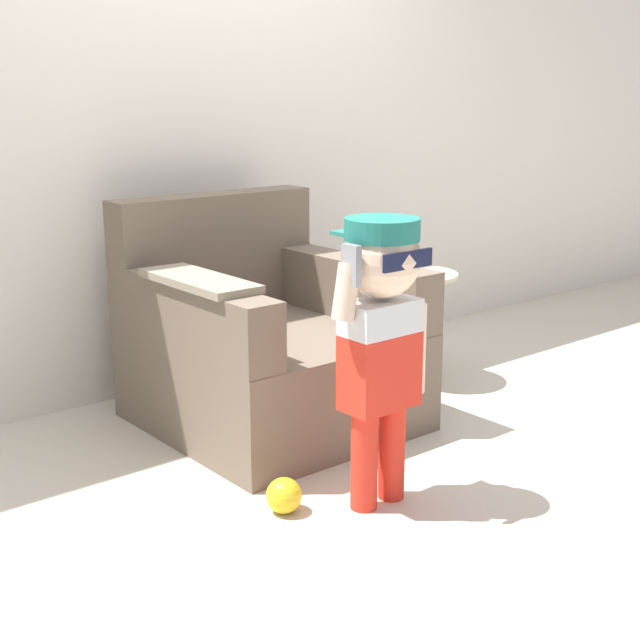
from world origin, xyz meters
name	(u,v)px	position (x,y,z in m)	size (l,w,h in m)	color
ground_plane	(301,414)	(0.00, 0.00, 0.00)	(10.00, 10.00, 0.00)	beige
wall_back	(201,107)	(0.00, 0.74, 1.30)	(10.00, 0.05, 2.60)	silver
armchair	(265,347)	(-0.15, 0.05, 0.32)	(0.98, 1.03, 0.94)	#6B5B4C
person_child	(381,318)	(-0.32, -0.84, 0.66)	(0.40, 0.30, 0.99)	red
side_table	(412,317)	(0.70, 0.03, 0.32)	(0.43, 0.43, 0.54)	beige
toy_ball	(284,495)	(-0.62, -0.69, 0.06)	(0.12, 0.12, 0.12)	yellow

